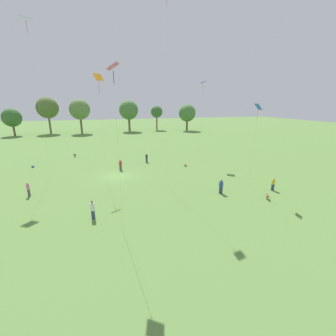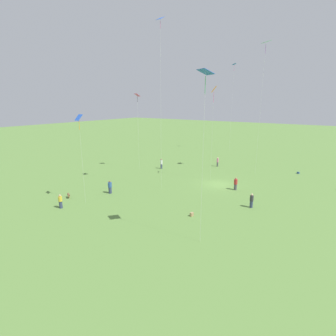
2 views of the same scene
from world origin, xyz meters
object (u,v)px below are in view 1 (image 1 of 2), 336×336
person_3 (120,165)px  picnic_bag_0 (33,167)px  kite_1 (99,81)px  kite_4 (203,85)px  kite_3 (27,26)px  kite_2 (258,110)px  dog_0 (267,196)px  dog_1 (75,155)px  person_2 (221,187)px  person_0 (147,158)px  person_5 (273,184)px  person_1 (28,189)px  picnic_bag_1 (185,165)px  person_4 (93,210)px  kite_5 (167,12)px  kite_0 (113,76)px

person_3 → picnic_bag_0: size_ratio=3.94×
kite_1 → kite_4: (17.01, 7.10, 0.34)m
kite_3 → kite_4: size_ratio=1.47×
kite_2 → dog_0: bearing=-121.1°
dog_1 → person_2: bearing=-83.0°
person_2 → kite_2: bearing=-152.0°
person_2 → kite_3: size_ratio=0.08×
dog_0 → kite_4: bearing=-62.2°
picnic_bag_0 → person_0: bearing=-6.3°
person_5 → person_2: bearing=68.0°
person_5 → picnic_bag_0: size_ratio=3.66×
person_1 → person_2: bearing=44.3°
person_2 → person_5: bearing=-158.6°
kite_3 → picnic_bag_0: bearing=119.5°
person_3 → dog_0: bearing=-24.4°
person_3 → picnic_bag_1: bearing=19.2°
person_4 → person_5: 20.83m
person_4 → kite_5: kite_5 is taller
picnic_bag_1 → kite_2: bearing=-73.4°
person_5 → kite_5: bearing=52.1°
kite_3 → kite_4: bearing=4.3°
kite_3 → dog_1: bearing=77.9°
person_0 → dog_1: (-12.80, 8.25, -0.41)m
picnic_bag_0 → kite_2: bearing=-33.7°
kite_3 → picnic_bag_1: 28.19m
person_2 → kite_1: 19.28m
person_0 → kite_5: size_ratio=0.08×
kite_1 → kite_2: size_ratio=1.34×
kite_0 → person_3: bearing=-122.5°
person_2 → kite_0: bearing=52.9°
dog_1 → kite_1: bearing=-100.9°
kite_0 → person_4: bearing=-80.0°
kite_4 → picnic_bag_1: 13.88m
kite_5 → dog_1: kite_5 is taller
dog_0 → dog_1: bearing=-22.8°
person_1 → kite_3: 19.71m
person_2 → picnic_bag_1: size_ratio=4.19×
kite_1 → person_1: bearing=-151.0°
person_0 → person_2: bearing=2.2°
kite_0 → picnic_bag_1: bearing=-152.9°
kite_3 → kite_5: bearing=-30.2°
kite_0 → kite_1: (-0.92, 13.28, 0.73)m
person_1 → person_4: 10.40m
person_3 → person_4: (-3.80, -14.98, 0.06)m
kite_0 → kite_2: (15.70, 5.02, -2.56)m
person_1 → person_3: 13.25m
person_1 → person_2: size_ratio=1.00×
person_1 → person_3: bearing=92.9°
kite_1 → kite_0: bearing=-74.1°
dog_1 → person_4: bearing=-110.8°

